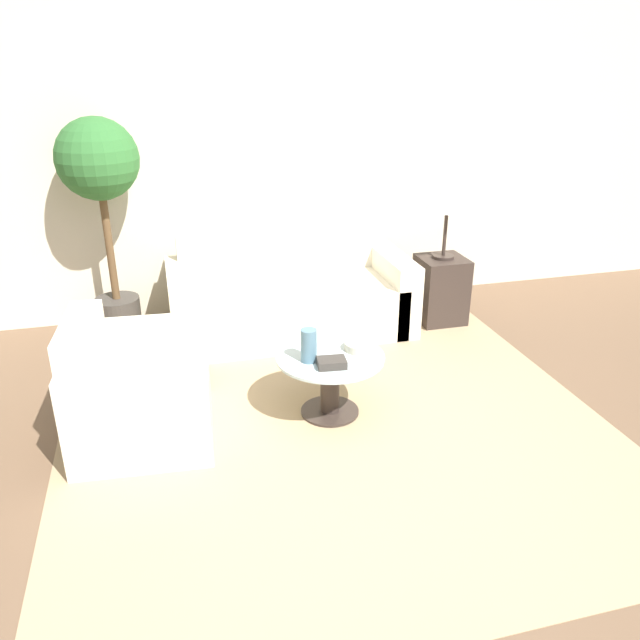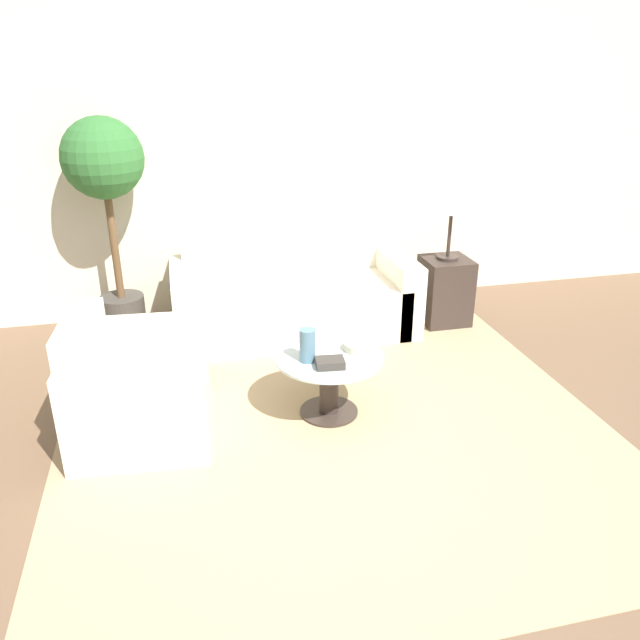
{
  "view_description": "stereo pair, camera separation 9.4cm",
  "coord_description": "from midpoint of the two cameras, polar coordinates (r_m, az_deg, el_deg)",
  "views": [
    {
      "loc": [
        -0.81,
        -2.5,
        2.15
      ],
      "look_at": [
        0.13,
        1.09,
        0.55
      ],
      "focal_mm": 35.0,
      "sensor_mm": 36.0,
      "label": 1
    },
    {
      "loc": [
        -0.72,
        -2.53,
        2.15
      ],
      "look_at": [
        0.13,
        1.09,
        0.55
      ],
      "focal_mm": 35.0,
      "sensor_mm": 36.0,
      "label": 2
    }
  ],
  "objects": [
    {
      "name": "book_stack",
      "position": [
        3.74,
        0.36,
        -3.94
      ],
      "size": [
        0.18,
        0.14,
        0.05
      ],
      "rotation": [
        0.0,
        0.0,
        -0.1
      ],
      "color": "#38332D",
      "rests_on": "coffee_table"
    },
    {
      "name": "bowl",
      "position": [
        3.96,
        3.0,
        -2.37
      ],
      "size": [
        0.2,
        0.2,
        0.05
      ],
      "color": "beige",
      "rests_on": "coffee_table"
    },
    {
      "name": "wall_back",
      "position": [
        5.45,
        -6.68,
        14.19
      ],
      "size": [
        10.0,
        0.06,
        2.6
      ],
      "color": "beige",
      "rests_on": "ground_plane"
    },
    {
      "name": "vase",
      "position": [
        3.77,
        -1.74,
        -2.35
      ],
      "size": [
        0.1,
        0.1,
        0.21
      ],
      "color": "slate",
      "rests_on": "coffee_table"
    },
    {
      "name": "coffee_table",
      "position": [
        3.95,
        0.24,
        -5.16
      ],
      "size": [
        0.68,
        0.68,
        0.41
      ],
      "color": "#332823",
      "rests_on": "ground_plane"
    },
    {
      "name": "side_table",
      "position": [
        5.42,
        10.47,
        2.74
      ],
      "size": [
        0.38,
        0.38,
        0.57
      ],
      "color": "#332823",
      "rests_on": "ground_plane"
    },
    {
      "name": "rug",
      "position": [
        4.08,
        0.24,
        -8.42
      ],
      "size": [
        3.34,
        3.61,
        0.01
      ],
      "color": "tan",
      "rests_on": "ground_plane"
    },
    {
      "name": "potted_plant",
      "position": [
        5.09,
        -19.91,
        11.53
      ],
      "size": [
        0.61,
        0.61,
        1.73
      ],
      "color": "#3D3833",
      "rests_on": "ground_plane"
    },
    {
      "name": "sofa_main",
      "position": [
        5.18,
        -3.33,
        2.02
      ],
      "size": [
        1.94,
        0.85,
        0.8
      ],
      "color": "beige",
      "rests_on": "ground_plane"
    },
    {
      "name": "ground_plane",
      "position": [
        3.4,
        1.78,
        -15.96
      ],
      "size": [
        14.0,
        14.0,
        0.0
      ],
      "primitive_type": "plane",
      "color": "brown"
    },
    {
      "name": "table_lamp",
      "position": [
        5.2,
        11.09,
        10.72
      ],
      "size": [
        0.35,
        0.35,
        0.61
      ],
      "color": "#332823",
      "rests_on": "side_table"
    },
    {
      "name": "armchair",
      "position": [
        3.91,
        -17.37,
        -6.5
      ],
      "size": [
        0.85,
        0.92,
        0.77
      ],
      "rotation": [
        0.0,
        0.0,
        1.5
      ],
      "color": "beige",
      "rests_on": "ground_plane"
    }
  ]
}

